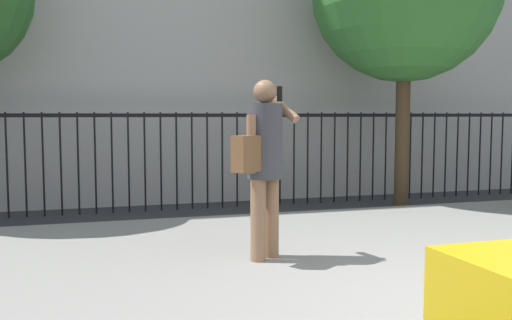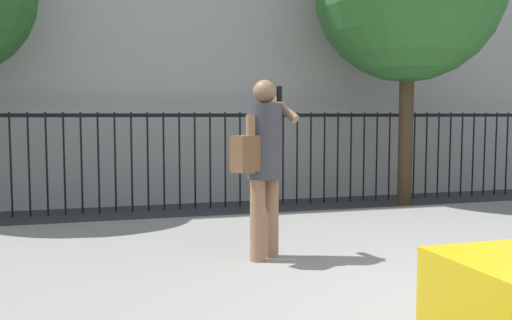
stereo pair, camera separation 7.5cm
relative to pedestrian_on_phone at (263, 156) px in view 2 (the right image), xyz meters
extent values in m
cube|color=gray|center=(1.16, 0.26, -1.09)|extent=(28.00, 4.40, 0.15)
cube|color=black|center=(1.16, 3.96, 0.38)|extent=(12.00, 0.04, 0.06)
cylinder|color=black|center=(-2.79, 3.96, -0.37)|extent=(0.03, 0.03, 1.60)
cylinder|color=black|center=(-2.54, 3.96, -0.37)|extent=(0.03, 0.03, 1.60)
cylinder|color=black|center=(-2.28, 3.96, -0.37)|extent=(0.03, 0.03, 1.60)
cylinder|color=black|center=(-2.03, 3.96, -0.37)|extent=(0.03, 0.03, 1.60)
cylinder|color=black|center=(-1.77, 3.96, -0.37)|extent=(0.03, 0.03, 1.60)
cylinder|color=black|center=(-1.52, 3.96, -0.37)|extent=(0.03, 0.03, 1.60)
cylinder|color=black|center=(-1.26, 3.96, -0.37)|extent=(0.03, 0.03, 1.60)
cylinder|color=black|center=(-1.01, 3.96, -0.37)|extent=(0.03, 0.03, 1.60)
cylinder|color=black|center=(-0.75, 3.96, -0.37)|extent=(0.03, 0.03, 1.60)
cylinder|color=black|center=(-0.50, 3.96, -0.37)|extent=(0.03, 0.03, 1.60)
cylinder|color=black|center=(-0.24, 3.96, -0.37)|extent=(0.03, 0.03, 1.60)
cylinder|color=black|center=(0.02, 3.96, -0.37)|extent=(0.03, 0.03, 1.60)
cylinder|color=black|center=(0.27, 3.96, -0.37)|extent=(0.03, 0.03, 1.60)
cylinder|color=black|center=(0.53, 3.96, -0.37)|extent=(0.03, 0.03, 1.60)
cylinder|color=black|center=(0.78, 3.96, -0.37)|extent=(0.03, 0.03, 1.60)
cylinder|color=black|center=(1.04, 3.96, -0.37)|extent=(0.03, 0.03, 1.60)
cylinder|color=black|center=(1.29, 3.96, -0.37)|extent=(0.03, 0.03, 1.60)
cylinder|color=black|center=(1.55, 3.96, -0.37)|extent=(0.03, 0.03, 1.60)
cylinder|color=black|center=(1.80, 3.96, -0.37)|extent=(0.03, 0.03, 1.60)
cylinder|color=black|center=(2.06, 3.96, -0.37)|extent=(0.03, 0.03, 1.60)
cylinder|color=black|center=(2.31, 3.96, -0.37)|extent=(0.03, 0.03, 1.60)
cylinder|color=black|center=(2.57, 3.96, -0.37)|extent=(0.03, 0.03, 1.60)
cylinder|color=black|center=(2.82, 3.96, -0.37)|extent=(0.03, 0.03, 1.60)
cylinder|color=black|center=(3.08, 3.96, -0.37)|extent=(0.03, 0.03, 1.60)
cylinder|color=black|center=(3.33, 3.96, -0.37)|extent=(0.03, 0.03, 1.60)
cylinder|color=black|center=(3.59, 3.96, -0.37)|extent=(0.03, 0.03, 1.60)
cylinder|color=black|center=(3.84, 3.96, -0.37)|extent=(0.03, 0.03, 1.60)
cylinder|color=black|center=(4.10, 3.96, -0.37)|extent=(0.03, 0.03, 1.60)
cylinder|color=black|center=(4.36, 3.96, -0.37)|extent=(0.03, 0.03, 1.60)
cylinder|color=black|center=(4.61, 3.96, -0.37)|extent=(0.03, 0.03, 1.60)
cylinder|color=black|center=(4.87, 3.96, -0.37)|extent=(0.03, 0.03, 1.60)
cylinder|color=black|center=(5.12, 3.96, -0.37)|extent=(0.03, 0.03, 1.60)
cylinder|color=black|center=(5.38, 3.96, -0.37)|extent=(0.03, 0.03, 1.60)
cylinder|color=black|center=(5.63, 3.96, -0.37)|extent=(0.03, 0.03, 1.60)
cylinder|color=black|center=(5.89, 3.96, -0.37)|extent=(0.03, 0.03, 1.60)
cylinder|color=black|center=(6.14, 3.96, -0.37)|extent=(0.03, 0.03, 1.60)
cylinder|color=#936B4C|center=(0.11, 0.07, -0.62)|extent=(0.15, 0.15, 0.79)
cylinder|color=#936B4C|center=(-0.06, -0.04, -0.62)|extent=(0.15, 0.15, 0.79)
cylinder|color=#3F3F47|center=(0.02, 0.01, 0.14)|extent=(0.47, 0.47, 0.73)
sphere|color=#936B4C|center=(0.02, 0.01, 0.62)|extent=(0.22, 0.22, 0.22)
cylinder|color=#936B4C|center=(0.19, 0.12, 0.51)|extent=(0.35, 0.47, 0.39)
cylinder|color=#936B4C|center=(-0.15, -0.09, 0.12)|extent=(0.09, 0.09, 0.55)
cube|color=black|center=(0.18, 0.04, 0.60)|extent=(0.06, 0.05, 0.15)
cube|color=brown|center=(-0.20, -0.13, 0.03)|extent=(0.32, 0.29, 0.34)
cylinder|color=#4C3823|center=(3.35, 3.01, 0.22)|extent=(0.23, 0.23, 2.77)
camera|label=1|loc=(-1.61, -5.12, 0.40)|focal=39.25mm
camera|label=2|loc=(-1.54, -5.14, 0.40)|focal=39.25mm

